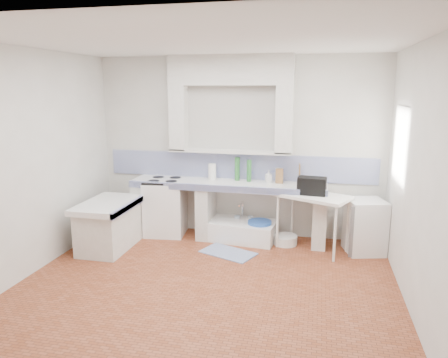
% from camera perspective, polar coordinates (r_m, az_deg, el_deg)
% --- Properties ---
extents(floor, '(4.50, 4.50, 0.00)m').
position_cam_1_polar(floor, '(5.22, -2.48, -14.21)').
color(floor, brown).
rests_on(floor, ground).
extents(ceiling, '(4.50, 4.50, 0.00)m').
position_cam_1_polar(ceiling, '(4.70, -2.80, 18.04)').
color(ceiling, silver).
rests_on(ceiling, ground).
extents(wall_back, '(4.50, 0.00, 4.50)m').
position_cam_1_polar(wall_back, '(6.69, 1.88, 4.28)').
color(wall_back, silver).
rests_on(wall_back, ground).
extents(wall_front, '(4.50, 0.00, 4.50)m').
position_cam_1_polar(wall_front, '(2.95, -12.95, -6.34)').
color(wall_front, silver).
rests_on(wall_front, ground).
extents(wall_left, '(0.00, 4.50, 4.50)m').
position_cam_1_polar(wall_left, '(5.77, -24.73, 1.90)').
color(wall_left, silver).
rests_on(wall_left, ground).
extents(wall_right, '(0.00, 4.50, 4.50)m').
position_cam_1_polar(wall_right, '(4.71, 24.80, -0.20)').
color(wall_right, silver).
rests_on(wall_right, ground).
extents(alcove_mass, '(1.90, 0.25, 0.45)m').
position_cam_1_polar(alcove_mass, '(6.53, 0.85, 14.43)').
color(alcove_mass, silver).
rests_on(alcove_mass, ground).
extents(window_frame, '(0.35, 0.86, 1.06)m').
position_cam_1_polar(window_frame, '(5.88, 24.27, 4.08)').
color(window_frame, '#3D2213').
rests_on(window_frame, ground).
extents(lace_valance, '(0.01, 0.84, 0.24)m').
position_cam_1_polar(lace_valance, '(5.82, 23.19, 7.87)').
color(lace_valance, white).
rests_on(lace_valance, ground).
extents(counter_slab, '(3.00, 0.60, 0.08)m').
position_cam_1_polar(counter_slab, '(6.52, 0.49, -0.75)').
color(counter_slab, white).
rests_on(counter_slab, ground).
extents(counter_lip, '(3.00, 0.04, 0.10)m').
position_cam_1_polar(counter_lip, '(6.25, -0.05, -1.31)').
color(counter_lip, navy).
rests_on(counter_lip, ground).
extents(counter_pier_left, '(0.20, 0.55, 0.82)m').
position_cam_1_polar(counter_pier_left, '(7.05, -10.74, -3.75)').
color(counter_pier_left, silver).
rests_on(counter_pier_left, ground).
extents(counter_pier_mid, '(0.20, 0.55, 0.82)m').
position_cam_1_polar(counter_pier_mid, '(6.71, -2.45, -4.35)').
color(counter_pier_mid, silver).
rests_on(counter_pier_mid, ground).
extents(counter_pier_right, '(0.20, 0.55, 0.82)m').
position_cam_1_polar(counter_pier_right, '(6.50, 12.69, -5.21)').
color(counter_pier_right, silver).
rests_on(counter_pier_right, ground).
extents(peninsula_top, '(0.70, 1.10, 0.08)m').
position_cam_1_polar(peninsula_top, '(6.38, -15.31, -3.35)').
color(peninsula_top, white).
rests_on(peninsula_top, ground).
extents(peninsula_base, '(0.60, 1.00, 0.62)m').
position_cam_1_polar(peninsula_base, '(6.48, -15.14, -6.33)').
color(peninsula_base, silver).
rests_on(peninsula_base, ground).
extents(peninsula_lip, '(0.04, 1.10, 0.10)m').
position_cam_1_polar(peninsula_lip, '(6.23, -12.62, -3.57)').
color(peninsula_lip, navy).
rests_on(peninsula_lip, ground).
extents(backsplash, '(4.27, 0.03, 0.40)m').
position_cam_1_polar(backsplash, '(6.72, 1.84, 1.73)').
color(backsplash, navy).
rests_on(backsplash, ground).
extents(stove, '(0.67, 0.65, 0.86)m').
position_cam_1_polar(stove, '(6.88, -7.86, -3.86)').
color(stove, white).
rests_on(stove, ground).
extents(sink, '(1.17, 0.72, 0.27)m').
position_cam_1_polar(sink, '(6.66, 2.12, -6.97)').
color(sink, white).
rests_on(sink, ground).
extents(side_table, '(1.13, 0.92, 0.04)m').
position_cam_1_polar(side_table, '(6.29, 11.76, -5.72)').
color(side_table, white).
rests_on(side_table, ground).
extents(fridge, '(0.61, 0.61, 0.77)m').
position_cam_1_polar(fridge, '(6.40, 18.41, -6.06)').
color(fridge, white).
rests_on(fridge, ground).
extents(bucket_red, '(0.38, 0.38, 0.28)m').
position_cam_1_polar(bucket_red, '(6.71, 0.15, -6.78)').
color(bucket_red, '#C0203B').
rests_on(bucket_red, ground).
extents(bucket_orange, '(0.38, 0.38, 0.27)m').
position_cam_1_polar(bucket_orange, '(6.52, 3.02, -7.43)').
color(bucket_orange, '#F13D20').
rests_on(bucket_orange, ground).
extents(bucket_blue, '(0.38, 0.38, 0.34)m').
position_cam_1_polar(bucket_blue, '(6.53, 4.79, -7.07)').
color(bucket_blue, '#2553AC').
rests_on(bucket_blue, ground).
extents(basin_white, '(0.39, 0.39, 0.14)m').
position_cam_1_polar(basin_white, '(6.54, 8.25, -8.09)').
color(basin_white, white).
rests_on(basin_white, ground).
extents(water_bottle_a, '(0.12, 0.12, 0.34)m').
position_cam_1_polar(water_bottle_a, '(6.78, 1.77, -6.30)').
color(water_bottle_a, silver).
rests_on(water_bottle_a, ground).
extents(water_bottle_b, '(0.11, 0.11, 0.33)m').
position_cam_1_polar(water_bottle_b, '(6.79, 3.55, -6.33)').
color(water_bottle_b, silver).
rests_on(water_bottle_b, ground).
extents(black_bag, '(0.42, 0.26, 0.25)m').
position_cam_1_polar(black_bag, '(6.16, 11.73, -0.91)').
color(black_bag, black).
rests_on(black_bag, side_table).
extents(green_bottle_a, '(0.09, 0.09, 0.36)m').
position_cam_1_polar(green_bottle_a, '(6.59, 1.79, 1.37)').
color(green_bottle_a, '#2A6E30').
rests_on(green_bottle_a, counter_slab).
extents(green_bottle_b, '(0.08, 0.08, 0.34)m').
position_cam_1_polar(green_bottle_b, '(6.53, 3.39, 1.11)').
color(green_bottle_b, '#2A6E30').
rests_on(green_bottle_b, counter_slab).
extents(knife_block, '(0.11, 0.09, 0.22)m').
position_cam_1_polar(knife_block, '(6.47, 7.45, 0.41)').
color(knife_block, olive).
rests_on(knife_block, counter_slab).
extents(cutting_board, '(0.03, 0.21, 0.29)m').
position_cam_1_polar(cutting_board, '(6.49, 10.10, 0.67)').
color(cutting_board, olive).
rests_on(cutting_board, counter_slab).
extents(paper_towel, '(0.15, 0.15, 0.25)m').
position_cam_1_polar(paper_towel, '(6.69, -1.59, 1.01)').
color(paper_towel, white).
rests_on(paper_towel, counter_slab).
extents(soap_bottle, '(0.11, 0.12, 0.19)m').
position_cam_1_polar(soap_bottle, '(6.50, 6.02, 0.37)').
color(soap_bottle, white).
rests_on(soap_bottle, counter_slab).
extents(rug, '(0.86, 0.69, 0.01)m').
position_cam_1_polar(rug, '(6.16, 0.56, -9.87)').
color(rug, '#3A5390').
rests_on(rug, ground).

